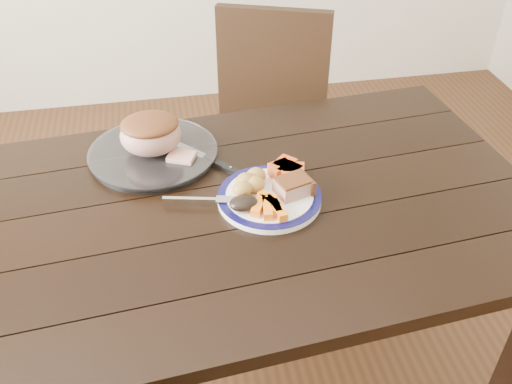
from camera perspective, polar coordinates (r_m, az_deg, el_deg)
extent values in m
plane|color=#472B16|center=(1.97, -2.52, -18.60)|extent=(4.00, 4.00, 0.00)
cube|color=black|center=(1.42, -3.31, -2.10)|extent=(1.67, 1.04, 0.04)
cube|color=black|center=(2.15, 13.75, -0.30)|extent=(0.07, 0.07, 0.71)
cube|color=black|center=(2.14, 0.78, 3.87)|extent=(0.54, 0.54, 0.04)
cube|color=black|center=(2.19, 1.71, 12.22)|extent=(0.41, 0.19, 0.46)
cube|color=black|center=(2.40, 5.67, 1.14)|extent=(0.04, 0.04, 0.43)
cube|color=black|center=(2.13, 4.74, -4.57)|extent=(0.04, 0.04, 0.43)
cube|color=black|center=(2.45, -2.75, 2.02)|extent=(0.04, 0.04, 0.43)
cube|color=black|center=(2.17, -4.75, -3.46)|extent=(0.04, 0.04, 0.43)
cylinder|color=white|center=(1.43, 1.36, -0.60)|extent=(0.26, 0.26, 0.02)
torus|color=#0C0C3C|center=(1.42, 1.36, -0.33)|extent=(0.26, 0.26, 0.02)
cylinder|color=white|center=(1.61, -10.22, 3.75)|extent=(0.35, 0.35, 0.02)
cube|color=tan|center=(1.41, 3.71, 0.52)|extent=(0.10, 0.09, 0.04)
ellipsoid|color=gold|center=(1.40, -1.38, 0.27)|extent=(0.05, 0.04, 0.04)
ellipsoid|color=gold|center=(1.44, 0.01, 1.64)|extent=(0.05, 0.05, 0.04)
ellipsoid|color=gold|center=(1.41, -0.12, 0.79)|extent=(0.05, 0.04, 0.04)
ellipsoid|color=gold|center=(1.42, -0.99, 1.08)|extent=(0.05, 0.05, 0.04)
cube|color=orange|center=(1.38, 1.30, -0.89)|extent=(0.05, 0.07, 0.02)
cube|color=orange|center=(1.35, 2.23, -1.83)|extent=(0.03, 0.07, 0.02)
cube|color=orange|center=(1.36, 1.15, -1.69)|extent=(0.03, 0.07, 0.02)
cube|color=orange|center=(1.37, 1.86, -1.34)|extent=(0.03, 0.07, 0.02)
cube|color=orange|center=(1.36, 0.23, -1.41)|extent=(0.05, 0.07, 0.02)
cube|color=#EA4F1A|center=(1.46, 3.73, 1.96)|extent=(0.06, 0.06, 0.04)
cube|color=#EA4F1A|center=(1.46, 3.41, 1.87)|extent=(0.07, 0.07, 0.04)
cube|color=#EA4F1A|center=(1.47, 2.50, 2.17)|extent=(0.07, 0.06, 0.04)
cube|color=#EA4F1A|center=(1.48, 2.89, 2.50)|extent=(0.07, 0.07, 0.04)
ellipsoid|color=black|center=(1.36, -1.24, -1.12)|extent=(0.07, 0.05, 0.03)
cube|color=silver|center=(1.41, -6.53, -0.73)|extent=(0.14, 0.04, 0.00)
cube|color=silver|center=(1.40, -3.10, -0.78)|extent=(0.05, 0.04, 0.00)
ellipsoid|color=tan|center=(1.57, -10.47, 5.63)|extent=(0.17, 0.14, 0.11)
cube|color=tan|center=(1.55, -7.44, 3.47)|extent=(0.09, 0.08, 0.02)
cube|color=silver|center=(1.64, -7.71, 4.40)|extent=(0.15, 0.16, 0.00)
cube|color=black|center=(1.54, -3.41, 2.63)|extent=(0.10, 0.10, 0.01)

